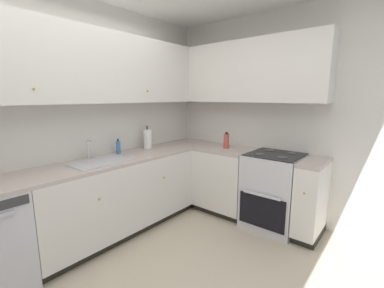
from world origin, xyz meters
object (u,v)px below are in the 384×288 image
(oven_range, at_px, (273,190))
(soap_bottle, at_px, (118,147))
(paper_towel_roll, at_px, (148,139))
(oil_bottle, at_px, (226,141))

(oven_range, distance_m, soap_bottle, 1.97)
(paper_towel_roll, height_order, oil_bottle, paper_towel_roll)
(oven_range, bearing_deg, soap_bottle, 127.12)
(oven_range, bearing_deg, paper_towel_roll, 114.99)
(oil_bottle, bearing_deg, oven_range, -88.39)
(paper_towel_roll, bearing_deg, soap_bottle, 177.45)
(oven_range, xyz_separation_m, paper_towel_roll, (-0.70, 1.49, 0.57))
(oven_range, relative_size, paper_towel_roll, 3.36)
(oven_range, height_order, paper_towel_roll, paper_towel_roll)
(paper_towel_roll, relative_size, oil_bottle, 1.46)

